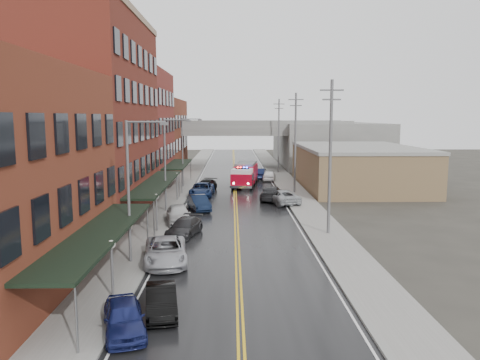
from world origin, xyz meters
name	(u,v)px	position (x,y,z in m)	size (l,w,h in m)	color
ground	(240,316)	(0.00, 0.00, 0.00)	(220.00, 220.00, 0.00)	#2D2B26
road	(235,201)	(0.00, 30.00, 0.01)	(11.00, 160.00, 0.02)	black
sidewalk_left	(169,200)	(-7.30, 30.00, 0.07)	(3.00, 160.00, 0.15)	slate
sidewalk_right	(301,200)	(7.30, 30.00, 0.07)	(3.00, 160.00, 0.15)	slate
curb_left	(184,200)	(-5.65, 30.00, 0.07)	(0.30, 160.00, 0.15)	gray
curb_right	(286,200)	(5.65, 30.00, 0.07)	(0.30, 160.00, 0.15)	gray
brick_building_b	(92,119)	(-13.30, 23.00, 9.00)	(9.00, 20.00, 18.00)	maroon
brick_building_c	(132,130)	(-13.30, 40.50, 7.50)	(9.00, 15.00, 15.00)	maroon
brick_building_far	(155,136)	(-13.30, 58.00, 6.00)	(9.00, 20.00, 12.00)	#602B19
tan_building	(357,168)	(16.00, 40.00, 2.50)	(14.00, 22.00, 5.00)	brown
right_far_block	(326,143)	(18.00, 70.00, 4.00)	(18.00, 30.00, 8.00)	slate
awning_0	(100,233)	(-7.49, 4.00, 2.99)	(2.60, 16.00, 3.09)	black
awning_1	(157,183)	(-7.49, 23.00, 2.99)	(2.60, 18.00, 3.09)	black
awning_2	(178,164)	(-7.49, 40.50, 2.99)	(2.60, 13.00, 3.09)	black
globe_lamp_0	(112,256)	(-6.40, 2.00, 2.31)	(0.44, 0.44, 3.12)	#59595B
globe_lamp_1	(156,204)	(-6.40, 16.00, 2.31)	(0.44, 0.44, 3.12)	#59595B
globe_lamp_2	(177,180)	(-6.40, 30.00, 2.31)	(0.44, 0.44, 3.12)	#59595B
street_lamp_0	(132,182)	(-6.55, 8.00, 5.19)	(2.64, 0.22, 9.00)	#59595B
street_lamp_1	(168,159)	(-6.55, 24.00, 5.19)	(2.64, 0.22, 9.00)	#59595B
street_lamp_2	(184,148)	(-6.55, 40.00, 5.19)	(2.64, 0.22, 9.00)	#59595B
utility_pole_0	(330,155)	(7.20, 15.00, 6.31)	(1.80, 0.24, 12.00)	#59595B
utility_pole_1	(295,141)	(7.20, 35.00, 6.31)	(1.80, 0.24, 12.00)	#59595B
utility_pole_2	(279,135)	(7.20, 55.00, 6.31)	(1.80, 0.24, 12.00)	#59595B
overpass	(234,135)	(0.00, 62.00, 5.99)	(40.00, 10.00, 7.50)	slate
fire_truck	(245,174)	(1.33, 40.55, 1.67)	(4.34, 8.74, 3.08)	#A4071C
parked_car_left_0	(124,317)	(-5.00, -1.64, 0.71)	(1.67, 4.15, 1.41)	#151C52
parked_car_left_1	(161,300)	(-3.70, 0.30, 0.66)	(1.40, 4.01, 1.32)	black
parked_car_left_2	(166,251)	(-4.57, 8.01, 0.78)	(2.60, 5.65, 1.57)	#A7A8AF
parked_car_left_3	(184,227)	(-4.07, 14.84, 0.69)	(1.92, 4.73, 1.37)	#252528
parked_car_left_4	(178,214)	(-5.00, 18.92, 0.84)	(1.98, 4.91, 1.67)	silver
parked_car_left_5	(199,203)	(-3.66, 24.84, 0.75)	(1.59, 4.55, 1.50)	black
parked_car_left_6	(202,189)	(-3.89, 33.20, 0.77)	(2.56, 5.55, 1.54)	#14244C
parked_car_left_7	(206,185)	(-3.60, 36.89, 0.70)	(1.97, 4.85, 1.41)	black
parked_car_right_0	(282,197)	(5.00, 28.20, 0.76)	(2.52, 5.47, 1.52)	#A0A4A8
parked_car_right_1	(272,193)	(4.03, 30.39, 0.79)	(2.20, 5.42, 1.57)	#242426
parked_car_right_2	(269,175)	(5.00, 46.20, 0.76)	(1.79, 4.44, 1.51)	white
parked_car_right_3	(259,174)	(3.60, 47.80, 0.83)	(1.75, 5.01, 1.65)	black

